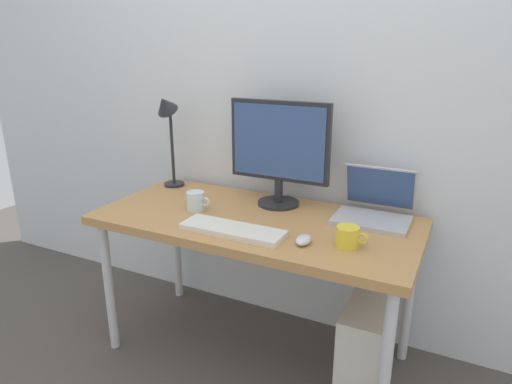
% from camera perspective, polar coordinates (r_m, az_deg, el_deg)
% --- Properties ---
extents(ground_plane, '(6.00, 6.00, 0.00)m').
position_cam_1_polar(ground_plane, '(2.37, -0.00, -19.47)').
color(ground_plane, '#4C4742').
extents(back_wall, '(4.40, 0.04, 2.60)m').
position_cam_1_polar(back_wall, '(2.24, 4.60, 14.30)').
color(back_wall, silver).
rests_on(back_wall, ground_plane).
extents(desk, '(1.43, 0.67, 0.71)m').
position_cam_1_polar(desk, '(2.04, -0.00, -4.88)').
color(desk, '#B7844C').
rests_on(desk, ground_plane).
extents(monitor, '(0.49, 0.20, 0.50)m').
position_cam_1_polar(monitor, '(2.10, 2.94, 5.58)').
color(monitor, '#232328').
rests_on(monitor, desk).
extents(laptop, '(0.32, 0.28, 0.22)m').
position_cam_1_polar(laptop, '(2.06, 14.78, -1.75)').
color(laptop, '#B2B2B7').
rests_on(laptop, desk).
extents(desk_lamp, '(0.11, 0.16, 0.51)m').
position_cam_1_polar(desk_lamp, '(2.41, -11.20, 8.96)').
color(desk_lamp, '#232328').
rests_on(desk_lamp, desk).
extents(keyboard, '(0.44, 0.14, 0.02)m').
position_cam_1_polar(keyboard, '(1.86, -2.97, -4.80)').
color(keyboard, silver).
rests_on(keyboard, desk).
extents(mouse, '(0.06, 0.09, 0.03)m').
position_cam_1_polar(mouse, '(1.76, 6.02, -6.03)').
color(mouse, silver).
rests_on(mouse, desk).
extents(coffee_mug, '(0.12, 0.09, 0.08)m').
position_cam_1_polar(coffee_mug, '(1.76, 11.54, -5.56)').
color(coffee_mug, yellow).
rests_on(coffee_mug, desk).
extents(glass_cup, '(0.12, 0.08, 0.09)m').
position_cam_1_polar(glass_cup, '(2.11, -7.61, -1.14)').
color(glass_cup, silver).
rests_on(glass_cup, desk).
extents(computer_tower, '(0.18, 0.36, 0.42)m').
position_cam_1_polar(computer_tower, '(2.10, 13.72, -18.66)').
color(computer_tower, silver).
rests_on(computer_tower, ground_plane).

